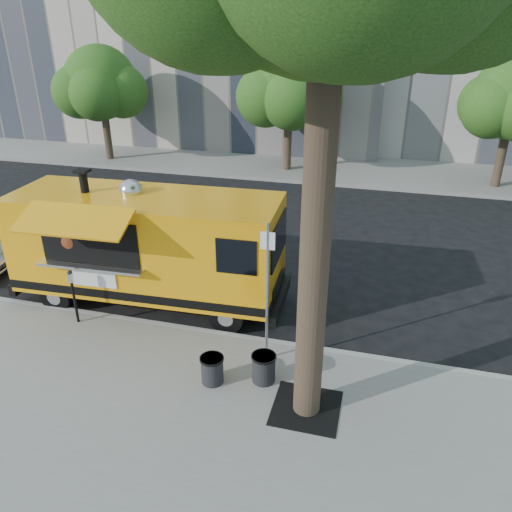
% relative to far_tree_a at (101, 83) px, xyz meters
% --- Properties ---
extents(ground, '(120.00, 120.00, 0.00)m').
position_rel_far_tree_a_xyz_m(ground, '(10.00, -12.30, -3.78)').
color(ground, black).
rests_on(ground, ground).
extents(sidewalk, '(60.00, 6.00, 0.15)m').
position_rel_far_tree_a_xyz_m(sidewalk, '(10.00, -16.30, -3.70)').
color(sidewalk, gray).
rests_on(sidewalk, ground).
extents(curb, '(60.00, 0.14, 0.16)m').
position_rel_far_tree_a_xyz_m(curb, '(10.00, -13.23, -3.70)').
color(curb, '#999993').
rests_on(curb, ground).
extents(far_sidewalk, '(60.00, 5.00, 0.15)m').
position_rel_far_tree_a_xyz_m(far_sidewalk, '(10.00, 1.20, -3.70)').
color(far_sidewalk, gray).
rests_on(far_sidewalk, ground).
extents(tree_well, '(1.20, 1.20, 0.02)m').
position_rel_far_tree_a_xyz_m(tree_well, '(12.60, -15.10, -3.62)').
color(tree_well, black).
rests_on(tree_well, sidewalk).
extents(far_tree_a, '(3.42, 3.42, 5.36)m').
position_rel_far_tree_a_xyz_m(far_tree_a, '(0.00, 0.00, 0.00)').
color(far_tree_a, '#33261C').
rests_on(far_tree_a, far_sidewalk).
extents(far_tree_b, '(3.60, 3.60, 5.50)m').
position_rel_far_tree_a_xyz_m(far_tree_b, '(9.00, 0.40, 0.06)').
color(far_tree_b, '#33261C').
rests_on(far_tree_b, far_sidewalk).
extents(sign_post, '(0.28, 0.06, 3.00)m').
position_rel_far_tree_a_xyz_m(sign_post, '(11.55, -13.85, -1.93)').
color(sign_post, silver).
rests_on(sign_post, sidewalk).
extents(parking_meter, '(0.11, 0.11, 1.33)m').
position_rel_far_tree_a_xyz_m(parking_meter, '(7.00, -13.65, -2.79)').
color(parking_meter, black).
rests_on(parking_meter, sidewalk).
extents(food_truck, '(6.79, 3.30, 3.31)m').
position_rel_far_tree_a_xyz_m(food_truck, '(8.12, -12.13, -2.22)').
color(food_truck, '#FFA50D').
rests_on(food_truck, ground).
extents(trash_bin_left, '(0.49, 0.49, 0.58)m').
position_rel_far_tree_a_xyz_m(trash_bin_left, '(11.67, -14.55, -3.31)').
color(trash_bin_left, black).
rests_on(trash_bin_left, sidewalk).
extents(trash_bin_right, '(0.47, 0.47, 0.56)m').
position_rel_far_tree_a_xyz_m(trash_bin_right, '(10.72, -14.84, -3.33)').
color(trash_bin_right, black).
rests_on(trash_bin_right, sidewalk).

